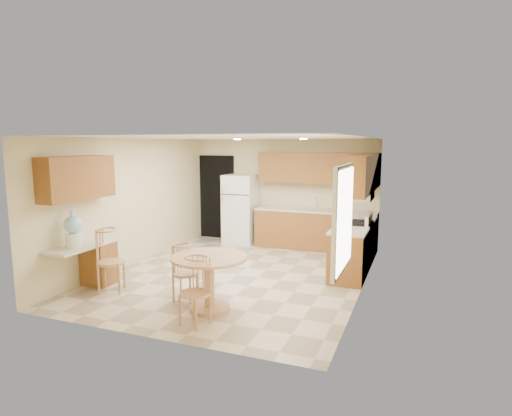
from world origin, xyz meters
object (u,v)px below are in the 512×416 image
at_px(refrigerator, 241,209).
at_px(stove, 353,245).
at_px(dining_table, 209,275).
at_px(chair_table_a, 182,268).
at_px(chair_table_b, 191,287).
at_px(water_crock, 74,231).
at_px(chair_desk, 106,256).

bearing_deg(refrigerator, stove, -22.99).
bearing_deg(dining_table, chair_table_a, 163.14).
distance_m(dining_table, chair_table_b, 0.61).
relative_size(refrigerator, water_crock, 2.83).
distance_m(refrigerator, chair_table_a, 3.99).
distance_m(dining_table, chair_desk, 1.86).
distance_m(chair_table_b, water_crock, 2.45).
xyz_separation_m(refrigerator, stove, (2.88, -1.22, -0.36)).
height_order(chair_table_b, chair_desk, chair_desk).
xyz_separation_m(dining_table, water_crock, (-2.31, -0.16, 0.51)).
relative_size(refrigerator, chair_table_a, 1.90).
height_order(refrigerator, chair_table_a, refrigerator).
relative_size(chair_table_a, water_crock, 1.49).
bearing_deg(refrigerator, water_crock, -103.91).
bearing_deg(chair_table_a, chair_table_b, 30.42).
xyz_separation_m(stove, chair_table_a, (-2.17, -2.70, 0.06)).
height_order(chair_table_a, chair_table_b, chair_table_b).
xyz_separation_m(stove, dining_table, (-1.62, -2.86, 0.06)).
relative_size(dining_table, chair_table_a, 1.25).
bearing_deg(water_crock, chair_desk, 23.19).
distance_m(refrigerator, chair_desk, 4.10).
xyz_separation_m(chair_table_b, chair_desk, (-1.91, 0.64, 0.07)).
relative_size(dining_table, water_crock, 1.85).
xyz_separation_m(stove, chair_desk, (-3.47, -2.83, 0.16)).
xyz_separation_m(stove, water_crock, (-3.92, -3.02, 0.57)).
bearing_deg(dining_table, chair_desk, 178.84).
bearing_deg(stove, water_crock, -142.43).
height_order(dining_table, chair_desk, chair_desk).
bearing_deg(stove, dining_table, -119.43).
xyz_separation_m(refrigerator, chair_table_b, (1.31, -4.69, -0.28)).
bearing_deg(chair_table_b, water_crock, 1.93).
distance_m(refrigerator, water_crock, 4.37).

